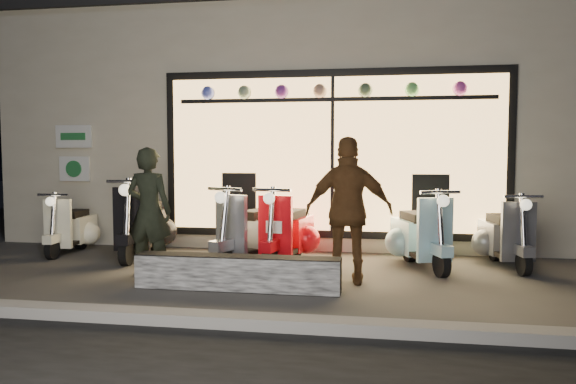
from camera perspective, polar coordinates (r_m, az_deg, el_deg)
name	(u,v)px	position (r m, az deg, el deg)	size (l,w,h in m)	color
ground	(255,278)	(7.21, -3.35, -8.67)	(40.00, 40.00, 0.00)	#383533
kerb	(206,319)	(5.33, -8.30, -12.69)	(40.00, 0.25, 0.12)	slate
shop_building	(308,127)	(11.95, 2.04, 6.58)	(10.20, 6.23, 4.20)	beige
graffiti_barrier	(237,273)	(6.56, -5.16, -8.17)	(2.39, 0.28, 0.40)	black
scooter_silver	(255,233)	(8.10, -3.33, -4.14)	(0.85, 1.48, 1.07)	black
scooter_red	(289,232)	(8.15, 0.12, -4.11)	(0.64, 1.50, 1.06)	black
scooter_black	(145,225)	(8.95, -14.32, -3.28)	(0.62, 1.61, 1.15)	black
scooter_cream	(74,228)	(9.59, -20.95, -3.45)	(0.47, 1.31, 0.93)	black
scooter_blue	(418,235)	(8.08, 13.04, -4.32)	(0.80, 1.47, 1.05)	black
scooter_grey	(503,237)	(8.48, 21.00, -4.25)	(0.59, 1.40, 0.99)	black
man	(149,211)	(7.47, -13.94, -1.91)	(0.60, 0.40, 1.65)	black
woman	(349,211)	(6.77, 6.21, -1.90)	(1.04, 0.43, 1.78)	brown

